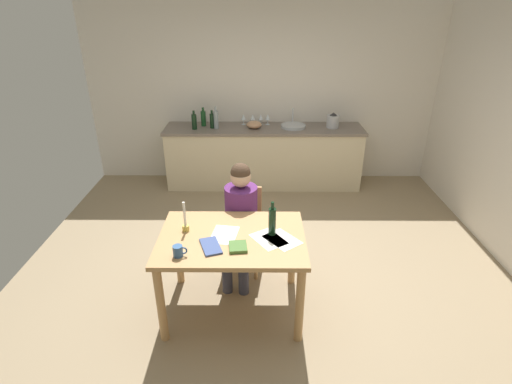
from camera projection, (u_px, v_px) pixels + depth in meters
The scene contains 25 objects.
ground_plane at pixel (266, 274), 4.11m from camera, with size 5.20×5.20×0.04m, color #937F60.
wall_back at pixel (264, 94), 5.87m from camera, with size 5.20×0.12×2.60m, color silver.
kitchen_counter at pixel (264, 156), 5.92m from camera, with size 2.89×0.64×0.90m.
dining_table at pixel (232, 248), 3.35m from camera, with size 1.23×0.87×0.77m.
chair_at_table at pixel (243, 225), 4.03m from camera, with size 0.45×0.45×0.87m.
person_seated at pixel (240, 215), 3.82m from camera, with size 0.37×0.62×1.19m.
coffee_mug at pixel (178, 251), 3.03m from camera, with size 0.11×0.08×0.09m.
candlestick at pixel (185, 223), 3.35m from camera, with size 0.06×0.06×0.28m.
book_magazine at pixel (238, 247), 3.13m from camera, with size 0.14×0.16×0.03m, color #497133.
book_cookery at pixel (211, 246), 3.15m from camera, with size 0.14×0.25×0.02m, color #3C4F86.
paper_letter at pixel (224, 235), 3.32m from camera, with size 0.21×0.30×0.00m, color white.
paper_bill at pixel (269, 239), 3.26m from camera, with size 0.21×0.30×0.00m, color white.
paper_envelope at pixel (282, 240), 3.25m from camera, with size 0.21×0.30×0.00m, color white.
wine_bottle_on_table at pixel (272, 221), 3.27m from camera, with size 0.06×0.06×0.31m.
sink_unit at pixel (293, 126), 5.71m from camera, with size 0.36×0.36×0.24m.
bottle_oil at pixel (194, 121), 5.59m from camera, with size 0.07×0.07×0.27m.
bottle_vinegar at pixel (203, 118), 5.75m from camera, with size 0.07×0.07×0.27m.
bottle_wine_red at pixel (212, 121), 5.65m from camera, with size 0.06×0.06×0.26m.
bottle_sauce at pixel (216, 119), 5.62m from camera, with size 0.07×0.07×0.32m.
mixing_bowl at pixel (254, 125), 5.67m from camera, with size 0.22×0.22×0.10m, color tan.
stovetop_kettle at pixel (333, 121), 5.67m from camera, with size 0.18×0.18×0.22m.
wine_glass_near_sink at pixel (268, 117), 5.81m from camera, with size 0.07×0.07×0.15m.
wine_glass_by_kettle at pixel (261, 117), 5.81m from camera, with size 0.07×0.07×0.15m.
wine_glass_back_left at pixel (253, 117), 5.81m from camera, with size 0.07×0.07×0.15m.
wine_glass_back_right at pixel (244, 117), 5.81m from camera, with size 0.07×0.07×0.15m.
Camera 1 is at (-0.08, -3.32, 2.55)m, focal length 27.55 mm.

